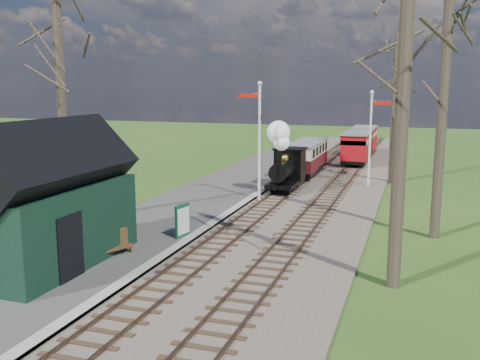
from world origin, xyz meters
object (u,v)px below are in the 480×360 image
Objects in this scene: semaphore_far at (372,131)px; sign_board at (183,221)px; person at (106,233)px; red_carriage_a at (356,147)px; coach at (307,156)px; semaphore_near at (258,133)px; locomotive at (285,161)px; red_carriage_b at (364,140)px; bench at (111,244)px; station_shed at (48,202)px.

semaphore_far reaches higher than sign_board.
semaphore_far is 18.21m from person.
sign_board is at bearing -100.43° from red_carriage_a.
coach reaches higher than sign_board.
semaphore_near is at bearing -102.93° from red_carriage_a.
locomotive is at bearing -90.11° from coach.
locomotive is 17.57m from red_carriage_b.
semaphore_far is 1.20× the size of red_carriage_a.
semaphore_far is 1.44× the size of locomotive.
coach is at bearing 89.89° from locomotive.
red_carriage_a reaches higher than coach.
red_carriage_b is 31.26m from bench.
red_carriage_a is at bearing 4.24° from person.
locomotive is 0.83× the size of red_carriage_b.
locomotive is 10.65m from sign_board.
station_shed reaches higher than coach.
bench is (-2.15, -10.58, -3.02)m from semaphore_near.
sign_board is 3.22m from bench.
station_shed reaches higher than person.
semaphore_near reaches higher than red_carriage_b.
semaphore_far is 1.20× the size of red_carriage_b.
person reaches higher than sign_board.
semaphore_near reaches higher than locomotive.
semaphore_far is 18.32m from bench.
red_carriage_a is at bearing 77.59° from locomotive.
bench is at bearing -102.33° from red_carriage_a.
red_carriage_a is 3.76× the size of sign_board.
station_shed is 21.32m from coach.
coach is at bearing 81.45° from bench.
sign_board is 0.89× the size of person.
semaphore_near is 10.99m from person.
semaphore_far is 4.52× the size of sign_board.
bench is (-7.30, -16.58, -2.75)m from semaphore_far.
red_carriage_a is 3.35× the size of person.
red_carriage_a is (3.37, 14.68, -2.21)m from semaphore_near.
red_carriage_b is at bearing 77.06° from coach.
semaphore_near is 1.31× the size of red_carriage_a.
semaphore_far is at bearing -82.87° from red_carriage_b.
coach is 19.67m from bench.
station_shed is 1.59× the size of locomotive.
person is (1.07, 1.64, -1.36)m from station_shed.
red_carriage_a is (2.61, 11.87, -0.44)m from locomotive.
sign_board is 0.83× the size of bench.
red_carriage_a is at bearing 77.07° from semaphore_near.
semaphore_near is 1.57× the size of locomotive.
person is at bearing -114.93° from semaphore_far.
coach is 16.63m from sign_board.
station_shed is 32.92m from red_carriage_b.
semaphore_near is 1.31× the size of red_carriage_b.
red_carriage_a is (6.90, 26.68, -0.86)m from station_shed.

